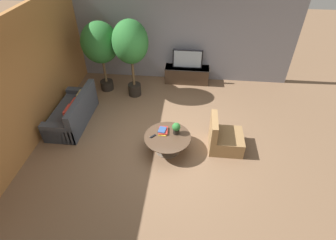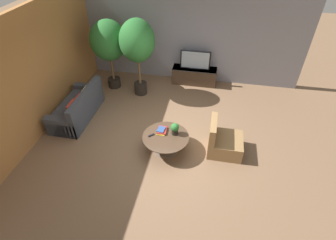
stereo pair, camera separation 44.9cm
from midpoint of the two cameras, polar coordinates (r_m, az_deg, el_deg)
name	(u,v)px [view 1 (the left image)]	position (r m, az deg, el deg)	size (l,w,h in m)	color
ground_plane	(166,140)	(6.73, -2.35, -4.34)	(24.00, 24.00, 0.00)	brown
back_wall_stone	(177,35)	(8.71, 0.40, 18.04)	(7.40, 0.12, 3.00)	gray
side_wall_left	(30,78)	(7.17, -29.53, 7.95)	(0.12, 7.40, 3.00)	#B2753D
media_console	(187,74)	(8.91, 2.66, 9.86)	(1.47, 0.50, 0.55)	#473323
television	(188,59)	(8.65, 2.77, 13.11)	(0.96, 0.13, 0.61)	black
coffee_table	(168,140)	(6.26, -2.16, -4.54)	(1.11, 1.11, 0.43)	#756656
couch_by_wall	(73,113)	(7.63, -21.51, 1.35)	(0.84, 1.84, 0.84)	#3D424C
armchair_wicker	(224,139)	(6.45, 10.11, -4.10)	(0.80, 0.76, 0.86)	olive
potted_palm_tall	(100,44)	(8.25, -16.14, 15.55)	(1.10, 1.10, 2.19)	black
potted_palm_corner	(130,44)	(7.70, -9.90, 15.88)	(1.01, 1.01, 2.35)	black
potted_plant_tabletop	(176,128)	(6.15, -0.28, -1.82)	(0.20, 0.20, 0.30)	black
book_stack	(163,131)	(6.28, -3.17, -2.38)	(0.24, 0.32, 0.08)	gold
remote_black	(153,136)	(6.19, -5.40, -3.59)	(0.04, 0.16, 0.02)	black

